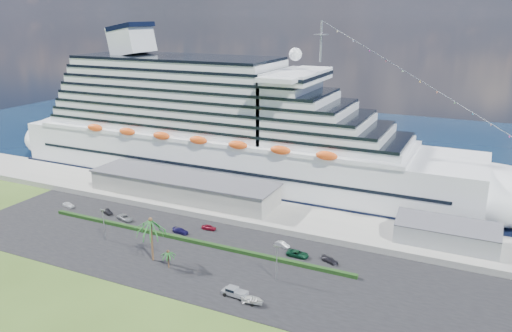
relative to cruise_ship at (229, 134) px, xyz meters
The scene contains 22 objects.
ground 69.56m from the cruise_ship, 71.40° to the right, with size 420.00×420.00×0.00m, color #344D19.
asphalt_lot 59.58m from the cruise_ship, 67.89° to the right, with size 140.00×38.00×0.12m, color black.
wharf 35.90m from the cruise_ship, 48.10° to the right, with size 240.00×20.00×1.80m, color gray.
water 71.40m from the cruise_ship, 71.93° to the left, with size 420.00×160.00×0.02m, color black.
cruise_ship is the anchor object (origin of this frame).
terminal_building 26.92m from the cruise_ship, 98.22° to the right, with size 61.00×15.00×6.30m.
port_shed 78.32m from the cruise_ship, 18.08° to the right, with size 24.00×12.31×7.37m.
hedge 52.41m from the cruise_ship, 74.26° to the right, with size 88.00×1.10×0.90m, color black.
lamp_post_left 57.50m from the cruise_ship, 96.59° to the right, with size 1.60×0.35×8.27m.
lamp_post_right 70.64m from the cruise_ship, 53.44° to the right, with size 1.60×0.35×8.27m.
palm_tall 61.56m from the cruise_ship, 79.12° to the right, with size 8.82×8.82×11.13m.
palm_short 65.13m from the cruise_ship, 74.52° to the right, with size 3.53×3.53×4.56m.
parked_car_0 55.97m from the cruise_ship, 126.40° to the right, with size 1.68×4.17×1.42m, color white.
parked_car_1 48.64m from the cruise_ship, 112.83° to the right, with size 1.44×4.13×1.36m, color black.
parked_car_2 47.74m from the cruise_ship, 102.81° to the right, with size 2.38×5.17×1.44m, color gray.
parked_car_3 48.17m from the cruise_ship, 78.49° to the right, with size 1.85×4.55×1.32m, color #181448.
parked_car_4 44.98m from the cruise_ship, 69.51° to the right, with size 1.59×3.95×1.35m, color maroon.
parked_car_5 56.92m from the cruise_ship, 47.96° to the right, with size 1.36×3.91×1.29m, color #97999E.
parked_car_6 62.65m from the cruise_ship, 46.28° to the right, with size 2.48×5.38×1.49m, color #0E3A24.
parked_car_7 67.90m from the cruise_ship, 41.08° to the right, with size 1.75×4.30×1.25m, color #242328.
pickup_truck 76.77m from the cruise_ship, 61.11° to the right, with size 5.63×2.38×1.94m.
boat_trailer 79.86m from the cruise_ship, 58.56° to the right, with size 5.46×3.92×1.52m.
Camera 1 is at (57.27, -81.69, 55.98)m, focal length 35.00 mm.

